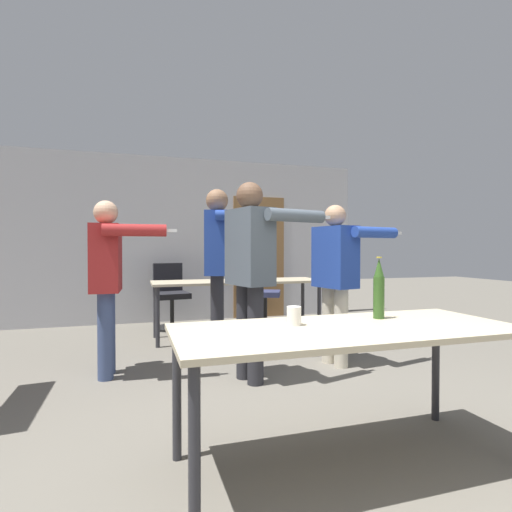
{
  "coord_description": "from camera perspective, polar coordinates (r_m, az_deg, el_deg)",
  "views": [
    {
      "loc": [
        -0.96,
        -1.5,
        1.17
      ],
      "look_at": [
        0.13,
        2.02,
        1.1
      ],
      "focal_mm": 28.0,
      "sensor_mm": 36.0,
      "label": 1
    }
  ],
  "objects": [
    {
      "name": "office_chair_far_right",
      "position": [
        6.34,
        0.65,
        -5.65
      ],
      "size": [
        0.65,
        0.61,
        0.92
      ],
      "rotation": [
        0.0,
        0.0,
        4.32
      ],
      "color": "black",
      "rests_on": "ground_plane"
    },
    {
      "name": "back_wall",
      "position": [
        6.63,
        -8.55,
        2.26
      ],
      "size": [
        5.62,
        0.12,
        2.63
      ],
      "color": "#BCBCC1",
      "rests_on": "ground_plane"
    },
    {
      "name": "drink_cup",
      "position": [
        2.21,
        5.45,
        -8.51
      ],
      "size": [
        0.08,
        0.08,
        0.1
      ],
      "color": "silver",
      "rests_on": "conference_table_near"
    },
    {
      "name": "person_far_watching",
      "position": [
        3.88,
        -20.42,
        -2.08
      ],
      "size": [
        0.74,
        0.68,
        1.61
      ],
      "rotation": [
        0.0,
        0.0,
        -1.62
      ],
      "color": "#3D4C75",
      "rests_on": "ground_plane"
    },
    {
      "name": "beer_bottle",
      "position": [
        2.51,
        17.15,
        -4.58
      ],
      "size": [
        0.07,
        0.07,
        0.37
      ],
      "color": "#2D511E",
      "rests_on": "conference_table_near"
    },
    {
      "name": "conference_table_near",
      "position": [
        2.24,
        12.93,
        -11.54
      ],
      "size": [
        1.86,
        0.78,
        0.75
      ],
      "color": "#C6B793",
      "rests_on": "ground_plane"
    },
    {
      "name": "office_chair_near_pushed",
      "position": [
        6.04,
        -12.08,
        -5.8
      ],
      "size": [
        0.52,
        0.58,
        0.95
      ],
      "rotation": [
        0.0,
        0.0,
        3.29
      ],
      "color": "black",
      "rests_on": "ground_plane"
    },
    {
      "name": "conference_table_far",
      "position": [
        5.29,
        -2.59,
        -4.23
      ],
      "size": [
        2.22,
        0.66,
        0.75
      ],
      "color": "#C6B793",
      "rests_on": "ground_plane"
    },
    {
      "name": "person_right_polo",
      "position": [
        3.51,
        -0.7,
        -0.82
      ],
      "size": [
        0.91,
        0.66,
        1.75
      ],
      "rotation": [
        0.0,
        0.0,
        -1.31
      ],
      "color": "#28282D",
      "rests_on": "ground_plane"
    },
    {
      "name": "person_left_plaid",
      "position": [
        4.4,
        -5.37,
        0.22
      ],
      "size": [
        0.78,
        0.79,
        1.82
      ],
      "rotation": [
        0.0,
        0.0,
        -1.84
      ],
      "color": "#28282D",
      "rests_on": "ground_plane"
    },
    {
      "name": "person_near_casual",
      "position": [
        4.09,
        11.36,
        -1.89
      ],
      "size": [
        0.84,
        0.65,
        1.61
      ],
      "rotation": [
        0.0,
        0.0,
        -1.35
      ],
      "color": "beige",
      "rests_on": "ground_plane"
    }
  ]
}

